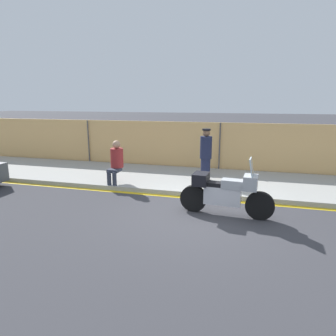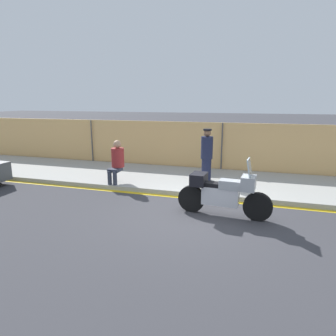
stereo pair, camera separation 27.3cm
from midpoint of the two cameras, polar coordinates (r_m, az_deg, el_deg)
The scene contains 7 objects.
ground_plane at distance 7.68m, azimuth 5.10°, elevation -8.81°, with size 120.00×120.00×0.00m, color #38383D.
sidewalk at distance 10.48m, azimuth 7.98°, elevation -2.52°, with size 42.62×3.40×0.14m.
curb_paint_stripe at distance 8.80m, azimuth 6.49°, elevation -5.95°, with size 42.62×0.18×0.01m.
storefront_fence at distance 12.03m, azimuth 9.19°, elevation 3.88°, with size 40.49×0.17×1.97m.
motorcycle at distance 7.53m, azimuth 9.78°, elevation -4.53°, with size 2.34×0.61×1.49m.
officer_standing at distance 10.18m, azimuth 6.45°, elevation 2.64°, with size 0.40×0.40×1.75m.
person_seated_on_curb at distance 10.00m, azimuth -10.63°, elevation 1.58°, with size 0.42×0.72×1.39m.
Camera 1 is at (1.06, -7.08, 2.83)m, focal length 32.00 mm.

